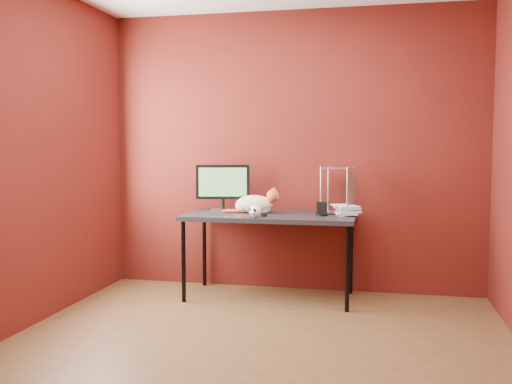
% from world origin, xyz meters
% --- Properties ---
extents(room, '(3.52, 3.52, 2.61)m').
position_xyz_m(room, '(0.00, 0.00, 1.45)').
color(room, '#4F351B').
rests_on(room, ground).
extents(desk, '(1.50, 0.70, 0.75)m').
position_xyz_m(desk, '(-0.15, 1.37, 0.70)').
color(desk, black).
rests_on(desk, ground).
extents(monitor, '(0.49, 0.20, 0.43)m').
position_xyz_m(monitor, '(-0.62, 1.52, 0.99)').
color(monitor, '#BABABF').
rests_on(monitor, desk).
extents(cat, '(0.51, 0.22, 0.24)m').
position_xyz_m(cat, '(-0.30, 1.42, 0.83)').
color(cat, orange).
rests_on(cat, desk).
extents(skull_mug, '(0.11, 0.11, 0.10)m').
position_xyz_m(skull_mug, '(-0.22, 1.10, 0.80)').
color(skull_mug, white).
rests_on(skull_mug, desk).
extents(speaker, '(0.10, 0.10, 0.12)m').
position_xyz_m(speaker, '(0.31, 1.36, 0.81)').
color(speaker, black).
rests_on(speaker, desk).
extents(book_stack, '(0.27, 0.30, 0.99)m').
position_xyz_m(book_stack, '(0.43, 1.43, 1.25)').
color(book_stack, beige).
rests_on(book_stack, desk).
extents(wire_rack, '(0.28, 0.25, 0.42)m').
position_xyz_m(wire_rack, '(0.43, 1.54, 0.96)').
color(wire_rack, '#BABABF').
rests_on(wire_rack, desk).
extents(pocket_knife, '(0.07, 0.03, 0.01)m').
position_xyz_m(pocket_knife, '(-0.30, 1.08, 0.76)').
color(pocket_knife, '#9A240B').
rests_on(pocket_knife, desk).
extents(black_gadget, '(0.05, 0.04, 0.02)m').
position_xyz_m(black_gadget, '(-0.17, 1.19, 0.76)').
color(black_gadget, black).
rests_on(black_gadget, desk).
extents(washer, '(0.05, 0.05, 0.00)m').
position_xyz_m(washer, '(-0.46, 1.08, 0.75)').
color(washer, '#BABABF').
rests_on(washer, desk).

